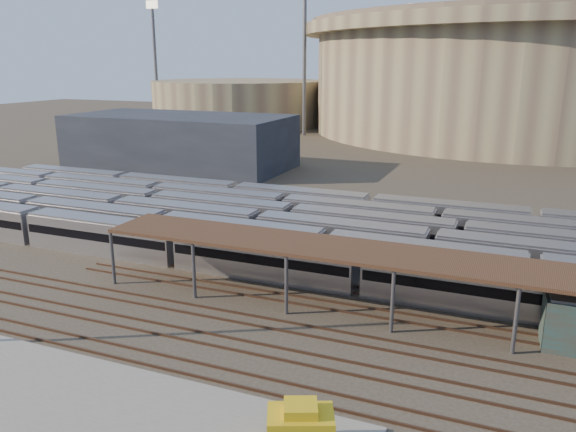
# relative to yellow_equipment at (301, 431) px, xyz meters

# --- Properties ---
(ground) EXTENTS (420.00, 420.00, 0.00)m
(ground) POSITION_rel_yellow_equipment_xyz_m (-16.18, 13.96, -1.28)
(ground) COLOR #383026
(ground) RESTS_ON ground
(subway_trains) EXTENTS (126.53, 23.90, 3.60)m
(subway_trains) POSITION_rel_yellow_equipment_xyz_m (-13.96, 32.46, 0.52)
(subway_trains) COLOR #BCBCC1
(subway_trains) RESTS_ON ground
(inspection_shed) EXTENTS (60.30, 6.00, 5.30)m
(inspection_shed) POSITION_rel_yellow_equipment_xyz_m (5.82, 17.96, 3.71)
(inspection_shed) COLOR #545459
(inspection_shed) RESTS_ON ground
(empty_tracks) EXTENTS (170.00, 9.62, 0.18)m
(empty_tracks) POSITION_rel_yellow_equipment_xyz_m (-16.18, 8.96, -1.19)
(empty_tracks) COLOR #4C3323
(empty_tracks) RESTS_ON ground
(stadium) EXTENTS (124.00, 124.00, 32.50)m
(stadium) POSITION_rel_yellow_equipment_xyz_m (8.82, 153.96, 15.20)
(stadium) COLOR gray
(stadium) RESTS_ON ground
(secondary_arena) EXTENTS (56.00, 56.00, 14.00)m
(secondary_arena) POSITION_rel_yellow_equipment_xyz_m (-76.18, 143.96, 5.72)
(secondary_arena) COLOR gray
(secondary_arena) RESTS_ON ground
(service_building) EXTENTS (42.00, 20.00, 10.00)m
(service_building) POSITION_rel_yellow_equipment_xyz_m (-51.18, 68.96, 3.72)
(service_building) COLOR #1E232D
(service_building) RESTS_ON ground
(floodlight_0) EXTENTS (4.00, 1.00, 38.40)m
(floodlight_0) POSITION_rel_yellow_equipment_xyz_m (-46.18, 123.96, 19.37)
(floodlight_0) COLOR #545459
(floodlight_0) RESTS_ON ground
(floodlight_1) EXTENTS (4.00, 1.00, 38.40)m
(floodlight_1) POSITION_rel_yellow_equipment_xyz_m (-101.18, 133.96, 19.37)
(floodlight_1) COLOR #545459
(floodlight_1) RESTS_ON ground
(floodlight_3) EXTENTS (4.00, 1.00, 38.40)m
(floodlight_3) POSITION_rel_yellow_equipment_xyz_m (-26.18, 173.96, 19.37)
(floodlight_3) COLOR #545459
(floodlight_3) RESTS_ON ground
(yellow_equipment) EXTENTS (4.00, 3.30, 2.15)m
(yellow_equipment) POSITION_rel_yellow_equipment_xyz_m (0.00, 0.00, 0.00)
(yellow_equipment) COLOR gold
(yellow_equipment) RESTS_ON apron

